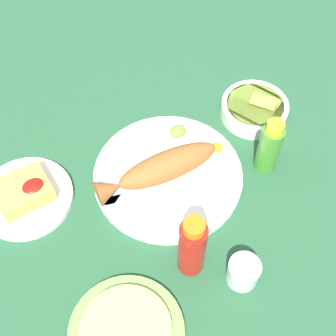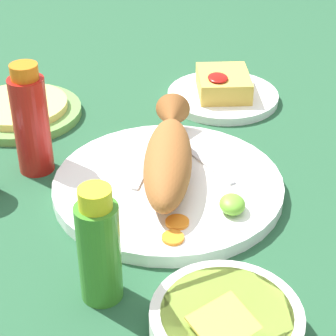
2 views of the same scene
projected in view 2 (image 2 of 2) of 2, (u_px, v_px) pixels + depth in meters
name	position (u px, v px, depth m)	size (l,w,h in m)	color
ground_plane	(168.00, 191.00, 0.84)	(4.00, 4.00, 0.00)	#235133
main_plate	(168.00, 186.00, 0.83)	(0.32, 0.32, 0.02)	white
fried_fish	(169.00, 155.00, 0.83)	(0.27, 0.08, 0.06)	#935628
fork_near	(154.00, 150.00, 0.90)	(0.18, 0.06, 0.00)	silver
fork_far	(189.00, 150.00, 0.89)	(0.17, 0.11, 0.00)	silver
carrot_slice_near	(177.00, 222.00, 0.75)	(0.03, 0.03, 0.00)	orange
carrot_slice_mid	(177.00, 238.00, 0.72)	(0.03, 0.03, 0.00)	orange
lime_wedge_main	(232.00, 204.00, 0.77)	(0.04, 0.03, 0.02)	#6BB233
hot_sauce_bottle_red	(31.00, 122.00, 0.85)	(0.05, 0.05, 0.16)	#B21914
hot_sauce_bottle_green	(99.00, 248.00, 0.64)	(0.05, 0.05, 0.14)	#3D8428
side_plate_fries	(223.00, 96.00, 1.07)	(0.19, 0.19, 0.01)	white
fries_pile	(223.00, 83.00, 1.06)	(0.11, 0.09, 0.04)	gold
guacamole_bowl	(226.00, 323.00, 0.61)	(0.15, 0.15, 0.05)	white
tortilla_plate	(21.00, 113.00, 1.02)	(0.20, 0.20, 0.01)	#6B9E4C
tortilla_stack	(19.00, 106.00, 1.01)	(0.16, 0.16, 0.01)	#E0C666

